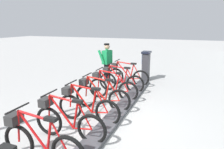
{
  "coord_description": "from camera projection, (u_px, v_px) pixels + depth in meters",
  "views": [
    {
      "loc": [
        -1.73,
        4.46,
        2.43
      ],
      "look_at": [
        0.5,
        -1.33,
        0.9
      ],
      "focal_mm": 32.85,
      "sensor_mm": 36.0,
      "label": 1
    }
  ],
  "objects": [
    {
      "name": "ground_plane",
      "position": [
        112.0,
        122.0,
        5.22
      ],
      "size": [
        60.0,
        60.0,
        0.0
      ],
      "primitive_type": "plane",
      "color": "#ADABA9"
    },
    {
      "name": "dock_rail_base",
      "position": [
        112.0,
        120.0,
        5.21
      ],
      "size": [
        0.44,
        7.73,
        0.1
      ],
      "primitive_type": "cube",
      "color": "#47474C",
      "rests_on": "ground"
    },
    {
      "name": "payment_kiosk",
      "position": [
        146.0,
        65.0,
        9.01
      ],
      "size": [
        0.36,
        0.52,
        1.28
      ],
      "color": "#38383D",
      "rests_on": "ground"
    },
    {
      "name": "bike_docked_0",
      "position": [
        126.0,
        75.0,
        8.3
      ],
      "size": [
        1.72,
        0.54,
        1.02
      ],
      "color": "black",
      "rests_on": "ground"
    },
    {
      "name": "bike_docked_1",
      "position": [
        119.0,
        80.0,
        7.51
      ],
      "size": [
        1.72,
        0.54,
        1.02
      ],
      "color": "black",
      "rests_on": "ground"
    },
    {
      "name": "bike_docked_2",
      "position": [
        111.0,
        87.0,
        6.73
      ],
      "size": [
        1.72,
        0.54,
        1.02
      ],
      "color": "black",
      "rests_on": "ground"
    },
    {
      "name": "bike_docked_3",
      "position": [
        100.0,
        95.0,
        5.94
      ],
      "size": [
        1.72,
        0.54,
        1.02
      ],
      "color": "black",
      "rests_on": "ground"
    },
    {
      "name": "bike_docked_4",
      "position": [
        86.0,
        106.0,
        5.16
      ],
      "size": [
        1.72,
        0.54,
        1.02
      ],
      "color": "black",
      "rests_on": "ground"
    },
    {
      "name": "bike_docked_5",
      "position": [
        66.0,
        121.0,
        4.37
      ],
      "size": [
        1.72,
        0.54,
        1.02
      ],
      "color": "black",
      "rests_on": "ground"
    },
    {
      "name": "bike_docked_6",
      "position": [
        39.0,
        142.0,
        3.59
      ],
      "size": [
        1.72,
        0.54,
        1.02
      ],
      "color": "black",
      "rests_on": "ground"
    },
    {
      "name": "worker_near_rack",
      "position": [
        107.0,
        62.0,
        8.51
      ],
      "size": [
        0.56,
        0.68,
        1.66
      ],
      "color": "white",
      "rests_on": "ground"
    }
  ]
}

